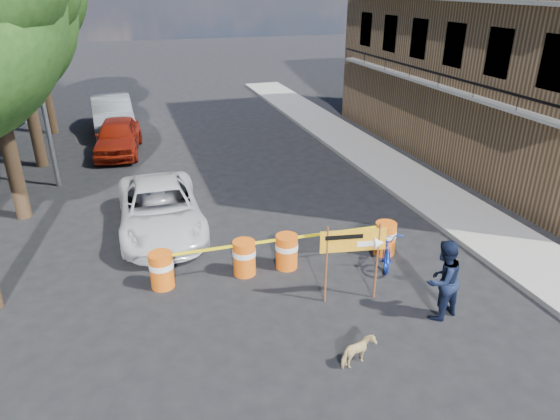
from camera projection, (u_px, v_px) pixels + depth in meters
ground at (308, 303)px, 11.37m from camera, size 120.00×120.00×0.00m
sidewalk_east at (409, 180)px, 18.25m from camera, size 2.40×40.00×0.15m
apartment_building at (531, 2)px, 19.12m from camera, size 8.00×16.00×12.00m
streetlamp at (36, 60)px, 16.15m from camera, size 1.25×0.18×8.00m
barrel_far_left at (162, 269)px, 11.80m from camera, size 0.58×0.58×0.90m
barrel_mid_left at (244, 257)px, 12.34m from camera, size 0.58×0.58×0.90m
barrel_mid_right at (287, 251)px, 12.62m from camera, size 0.58×0.58×0.90m
barrel_far_right at (385, 238)px, 13.27m from camera, size 0.58×0.58×0.90m
detour_sign at (362, 246)px, 10.95m from camera, size 1.46×0.41×1.90m
pedestrian at (442, 280)px, 10.56m from camera, size 1.05×0.92×1.83m
bicycle at (387, 226)px, 12.71m from camera, size 1.06×1.24×1.99m
dog at (358, 352)px, 9.41m from camera, size 0.77×0.54×0.60m
suv_white at (160, 209)px, 14.45m from camera, size 2.37×5.01×1.38m
sedan_red at (118, 136)px, 21.13m from camera, size 2.25×4.49×1.47m
sedan_silver at (112, 114)px, 24.21m from camera, size 2.03×5.23×1.70m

